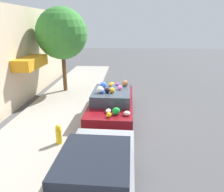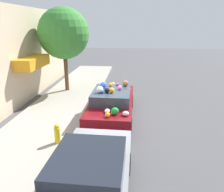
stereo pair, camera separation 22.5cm
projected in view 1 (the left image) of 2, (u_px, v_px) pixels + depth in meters
name	position (u px, v px, depth m)	size (l,w,h in m)	color
ground_plane	(112.00, 118.00, 9.98)	(60.00, 60.00, 0.00)	#4C4C4F
sidewalk_curb	(54.00, 115.00, 10.14)	(24.00, 3.20, 0.12)	#9E998E
building_facade	(1.00, 62.00, 9.60)	(18.00, 1.20, 4.96)	#C6B293
street_tree	(62.00, 34.00, 12.62)	(2.98, 2.98, 4.92)	brown
fire_hydrant	(59.00, 134.00, 7.50)	(0.20, 0.20, 0.70)	gold
art_car	(112.00, 103.00, 9.72)	(4.62, 1.90, 1.64)	maroon
parked_car_plain	(96.00, 179.00, 4.91)	(3.99, 1.83, 1.46)	gray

